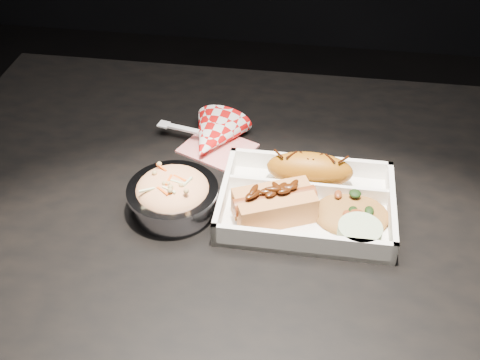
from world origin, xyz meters
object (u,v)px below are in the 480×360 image
foil_coleslaw_cup (173,194)px  napkin_fork (213,137)px  dining_table (288,250)px  hotdog (274,203)px  fried_pastry (310,169)px  food_tray (306,206)px

foil_coleslaw_cup → napkin_fork: size_ratio=0.75×
dining_table → foil_coleslaw_cup: size_ratio=9.09×
hotdog → fried_pastry: bearing=37.6°
foil_coleslaw_cup → napkin_fork: bearing=80.8°
fried_pastry → napkin_fork: bearing=152.8°
hotdog → foil_coleslaw_cup: 0.15m
foil_coleslaw_cup → napkin_fork: (0.03, 0.17, -0.01)m
food_tray → fried_pastry: size_ratio=1.91×
dining_table → hotdog: bearing=-128.4°
dining_table → food_tray: 0.10m
dining_table → fried_pastry: size_ratio=9.17×
food_tray → hotdog: size_ratio=1.98×
hotdog → foil_coleslaw_cup: foil_coleslaw_cup is taller
fried_pastry → hotdog: size_ratio=1.04×
fried_pastry → food_tray: bearing=-90.1°
food_tray → dining_table: bearing=171.4°
napkin_fork → dining_table: bearing=-31.4°
dining_table → foil_coleslaw_cup: foil_coleslaw_cup is taller
dining_table → napkin_fork: 0.23m
food_tray → napkin_fork: (-0.16, 0.14, 0.01)m
food_tray → foil_coleslaw_cup: (-0.19, -0.03, 0.02)m
hotdog → foil_coleslaw_cup: size_ratio=0.96×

